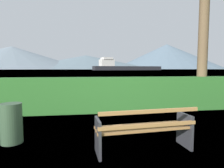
% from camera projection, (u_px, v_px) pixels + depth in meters
% --- Properties ---
extents(ground_plane, '(1400.00, 1400.00, 0.00)m').
position_uv_depth(ground_plane, '(143.00, 150.00, 3.64)').
color(ground_plane, '#4C6B33').
extents(water_surface, '(620.00, 620.00, 0.00)m').
position_uv_depth(water_surface, '(86.00, 70.00, 308.73)').
color(water_surface, '#6B8EA3').
rests_on(water_surface, ground_plane).
extents(park_bench, '(1.89, 0.72, 0.87)m').
position_uv_depth(park_bench, '(145.00, 129.00, 3.54)').
color(park_bench, '#A0703F').
rests_on(park_bench, ground_plane).
extents(hedge_row, '(10.23, 0.82, 1.26)m').
position_uv_depth(hedge_row, '(115.00, 94.00, 6.99)').
color(hedge_row, '#2D6B28').
rests_on(hedge_row, ground_plane).
extents(trash_bin, '(0.44, 0.44, 0.85)m').
position_uv_depth(trash_bin, '(11.00, 123.00, 3.97)').
color(trash_bin, '#385138').
rests_on(trash_bin, ground_plane).
extents(cargo_ship_large, '(71.41, 26.53, 12.14)m').
position_uv_depth(cargo_ship_large, '(123.00, 67.00, 184.94)').
color(cargo_ship_large, '#232328').
rests_on(cargo_ship_large, water_surface).
extents(distant_hills, '(839.09, 444.93, 82.00)m').
position_uv_depth(distant_hills, '(96.00, 58.00, 565.42)').
color(distant_hills, gray).
rests_on(distant_hills, ground_plane).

